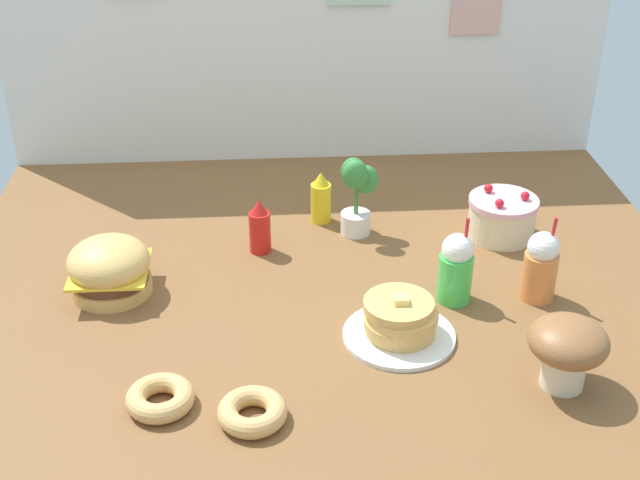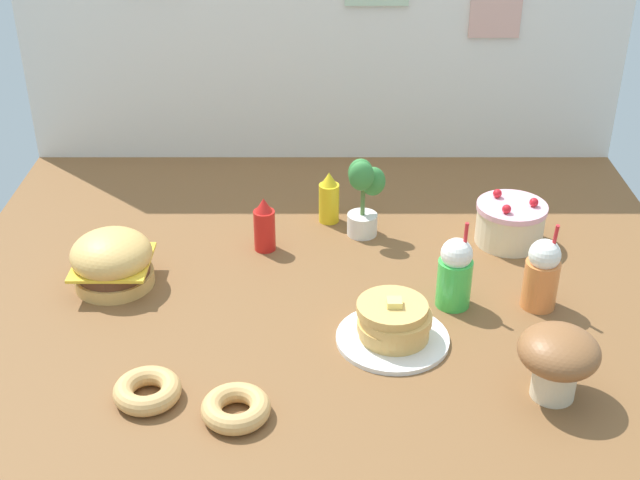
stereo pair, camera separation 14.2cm
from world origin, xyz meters
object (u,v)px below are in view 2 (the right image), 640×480
(donut_pink_glaze, at_px, (148,390))
(potted_plant, at_px, (365,194))
(layer_cake, at_px, (511,223))
(burger, at_px, (113,261))
(pancake_stack, at_px, (394,325))
(cream_soda_cup, at_px, (456,273))
(ketchup_bottle, at_px, (265,226))
(orange_float_cup, at_px, (543,274))
(mushroom_stool, at_px, (559,357))
(mustard_bottle, at_px, (330,199))
(donut_chocolate, at_px, (237,408))

(donut_pink_glaze, height_order, potted_plant, potted_plant)
(layer_cake, distance_m, potted_plant, 0.47)
(burger, distance_m, pancake_stack, 0.84)
(layer_cake, height_order, cream_soda_cup, cream_soda_cup)
(ketchup_bottle, relative_size, orange_float_cup, 0.67)
(donut_pink_glaze, xyz_separation_m, potted_plant, (0.55, 0.81, 0.12))
(burger, distance_m, ketchup_bottle, 0.47)
(burger, height_order, layer_cake, burger)
(mushroom_stool, bearing_deg, layer_cake, 87.11)
(mustard_bottle, xyz_separation_m, mushroom_stool, (0.53, -0.89, 0.03))
(pancake_stack, xyz_separation_m, mushroom_stool, (0.37, -0.22, 0.07))
(ketchup_bottle, height_order, cream_soda_cup, cream_soda_cup)
(layer_cake, xyz_separation_m, donut_pink_glaze, (-1.01, -0.76, -0.04))
(donut_chocolate, bearing_deg, orange_float_cup, 29.82)
(pancake_stack, height_order, potted_plant, potted_plant)
(mustard_bottle, distance_m, donut_chocolate, 0.99)
(layer_cake, bearing_deg, donut_pink_glaze, -143.06)
(cream_soda_cup, relative_size, orange_float_cup, 1.00)
(potted_plant, xyz_separation_m, mushroom_stool, (0.42, -0.80, -0.03))
(burger, relative_size, layer_cake, 1.06)
(pancake_stack, height_order, ketchup_bottle, ketchup_bottle)
(cream_soda_cup, distance_m, mushroom_stool, 0.43)
(cream_soda_cup, bearing_deg, ketchup_bottle, 150.28)
(layer_cake, relative_size, potted_plant, 0.82)
(mustard_bottle, bearing_deg, cream_soda_cup, -55.27)
(ketchup_bottle, xyz_separation_m, donut_pink_glaze, (-0.24, -0.72, -0.06))
(donut_pink_glaze, relative_size, potted_plant, 0.61)
(donut_pink_glaze, height_order, mushroom_stool, mushroom_stool)
(donut_chocolate, bearing_deg, burger, 125.11)
(donut_pink_glaze, xyz_separation_m, donut_chocolate, (0.22, -0.06, 0.00))
(potted_plant, bearing_deg, donut_pink_glaze, -124.17)
(orange_float_cup, bearing_deg, mushroom_stool, -97.54)
(burger, relative_size, ketchup_bottle, 1.33)
(cream_soda_cup, xyz_separation_m, donut_chocolate, (-0.57, -0.47, -0.08))
(potted_plant, height_order, mushroom_stool, potted_plant)
(donut_chocolate, bearing_deg, cream_soda_cup, 39.50)
(layer_cake, relative_size, cream_soda_cup, 0.83)
(donut_chocolate, bearing_deg, mushroom_stool, 5.88)
(ketchup_bottle, xyz_separation_m, mustard_bottle, (0.20, 0.18, 0.00))
(burger, height_order, pancake_stack, burger)
(burger, distance_m, cream_soda_cup, 0.98)
(layer_cake, distance_m, ketchup_bottle, 0.77)
(cream_soda_cup, bearing_deg, mushroom_stool, -64.34)
(layer_cake, relative_size, ketchup_bottle, 1.25)
(cream_soda_cup, height_order, donut_pink_glaze, cream_soda_cup)
(mustard_bottle, height_order, mushroom_stool, mushroom_stool)
(pancake_stack, height_order, mushroom_stool, mushroom_stool)
(ketchup_bottle, bearing_deg, burger, -154.26)
(pancake_stack, relative_size, mushroom_stool, 1.55)
(ketchup_bottle, xyz_separation_m, mushroom_stool, (0.73, -0.70, 0.03))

